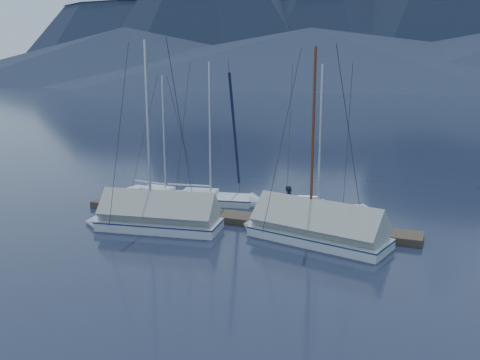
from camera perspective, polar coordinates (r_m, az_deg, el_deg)
name	(u,v)px	position (r m, az deg, el deg)	size (l,w,h in m)	color
ground	(224,232)	(24.69, -1.79, -5.89)	(1000.00, 1000.00, 0.00)	black
dock	(240,219)	(26.41, 0.00, -4.44)	(18.00, 1.50, 0.54)	#382D23
mooring_posts	(231,214)	(26.54, -1.00, -3.82)	(15.12, 1.52, 0.35)	#382D23
sailboat_open_left	(172,197)	(31.14, -7.69, -1.94)	(6.32, 2.68, 8.16)	silver
sailboat_open_mid	(219,201)	(30.07, -2.43, -2.32)	(7.04, 3.27, 8.99)	silver
sailboat_open_right	(326,212)	(27.92, 9.68, -3.61)	(6.92, 3.45, 8.82)	white
sailboat_covered_near	(307,230)	(23.69, 7.56, -5.56)	(7.73, 3.86, 9.63)	silver
sailboat_covered_far	(149,219)	(25.55, -10.22, -4.33)	(7.35, 3.37, 9.96)	silver
person	(289,203)	(25.40, 5.56, -2.59)	(0.64, 0.42, 1.74)	black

